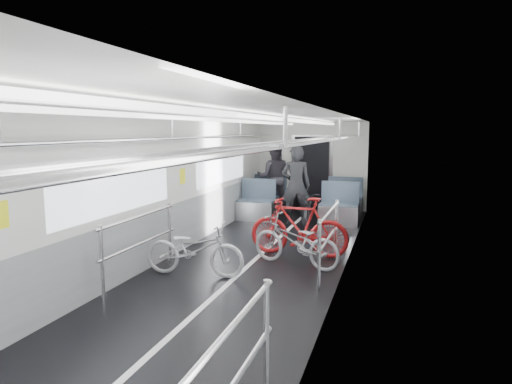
# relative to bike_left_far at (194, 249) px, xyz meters

# --- Properties ---
(car_shell) EXTENTS (3.02, 14.01, 2.41)m
(car_shell) POSITION_rel_bike_left_far_xyz_m (0.62, 1.14, 0.72)
(car_shell) COLOR black
(car_shell) RESTS_ON ground
(bike_left_far) EXTENTS (1.58, 0.65, 0.81)m
(bike_left_far) POSITION_rel_bike_left_far_xyz_m (0.00, 0.00, 0.00)
(bike_left_far) COLOR #ACACB1
(bike_left_far) RESTS_ON floor
(bike_right_mid) EXTENTS (1.64, 0.98, 0.81)m
(bike_right_mid) POSITION_rel_bike_left_far_xyz_m (1.34, 0.92, 0.00)
(bike_right_mid) COLOR #9F9FA3
(bike_right_mid) RESTS_ON floor
(bike_right_far) EXTENTS (1.75, 0.53, 1.04)m
(bike_right_far) POSITION_rel_bike_left_far_xyz_m (1.28, 1.52, 0.12)
(bike_right_far) COLOR #A31415
(bike_right_far) RESTS_ON floor
(bike_aisle) EXTENTS (0.67, 1.56, 0.79)m
(bike_aisle) POSITION_rel_bike_left_far_xyz_m (0.96, 4.16, -0.01)
(bike_aisle) COLOR black
(bike_aisle) RESTS_ON floor
(person_standing) EXTENTS (0.75, 0.59, 1.83)m
(person_standing) POSITION_rel_bike_left_far_xyz_m (0.65, 4.16, 0.51)
(person_standing) COLOR black
(person_standing) RESTS_ON floor
(person_seated) EXTENTS (1.04, 0.89, 1.88)m
(person_seated) POSITION_rel_bike_left_far_xyz_m (-0.21, 5.41, 0.54)
(person_seated) COLOR #2E2A32
(person_seated) RESTS_ON floor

